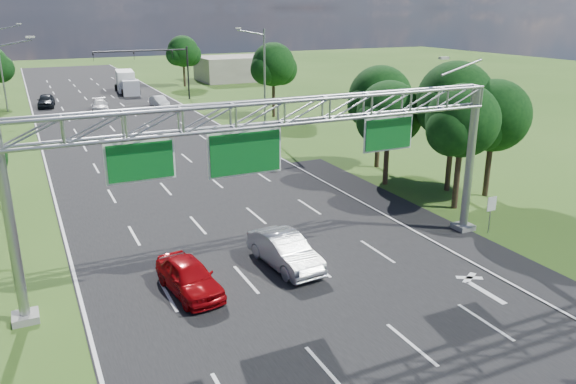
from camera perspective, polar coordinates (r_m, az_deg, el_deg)
ground at (r=43.10m, az=-11.11°, el=1.89°), size 220.00×220.00×0.00m
road at (r=43.10m, az=-11.11°, el=1.89°), size 18.00×180.00×0.02m
road_flare at (r=33.71m, az=13.42°, el=-2.90°), size 3.00×30.00×0.02m
sign_gantry at (r=25.00m, az=-0.51°, el=6.76°), size 23.50×1.00×9.56m
regulatory_sign at (r=32.55m, az=19.95°, el=-1.46°), size 0.60×0.08×2.10m
traffic_signal at (r=77.51m, az=-12.75°, el=12.82°), size 12.21×0.24×7.00m
streetlight_l_far at (r=75.47m, az=-27.03°, el=11.50°), size 2.97×0.22×10.16m
streetlight_r_mid at (r=54.91m, az=-2.58°, el=11.62°), size 2.97×0.22×10.16m
tree_cluster_right at (r=39.04m, az=14.56°, el=7.98°), size 9.91×14.60×8.68m
tree_verge_rd at (r=64.13m, az=-1.46°, el=12.63°), size 5.76×4.80×8.28m
tree_verge_re at (r=91.72m, az=-10.58°, el=13.74°), size 5.76×4.80×7.84m
building_right at (r=98.78m, az=-5.42°, el=12.39°), size 12.00×9.00×4.00m
red_coupe at (r=24.98m, az=-10.01°, el=-8.47°), size 2.34×4.62×1.51m
silver_sedan at (r=26.97m, az=-0.32°, el=-5.98°), size 2.14×5.00×1.60m
car_queue_a at (r=72.25m, az=-18.57°, el=8.36°), size 2.39×4.79×1.34m
car_queue_c at (r=77.36m, az=-23.37°, el=8.52°), size 2.44×4.94×1.62m
car_queue_d at (r=73.13m, az=-12.94°, el=8.95°), size 1.82×4.21×1.35m
box_truck at (r=86.85m, az=-16.09°, el=10.65°), size 2.98×8.40×3.10m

